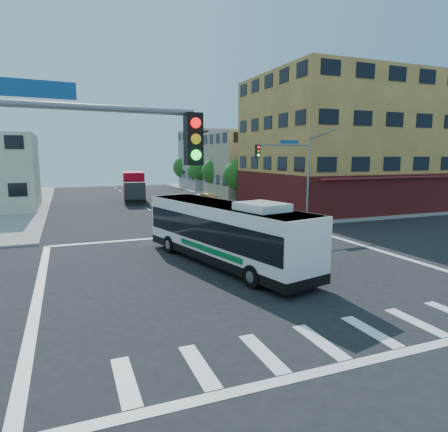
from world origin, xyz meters
name	(u,v)px	position (x,y,z in m)	size (l,w,h in m)	color
ground	(244,270)	(0.00, 0.00, 0.00)	(120.00, 120.00, 0.00)	black
sidewalk_ne	(350,190)	(35.00, 35.00, 0.07)	(50.00, 50.00, 0.15)	gray
corner_building_ne	(341,154)	(19.99, 18.48, 5.89)	(18.10, 15.44, 14.00)	gold
building_east_near	(254,164)	(16.98, 33.98, 4.51)	(12.06, 10.06, 9.00)	tan
building_east_far	(219,160)	(16.98, 47.98, 5.01)	(12.06, 10.06, 10.00)	#999894
signal_mast_ne	(292,165)	(9.08, 10.62, 4.98)	(7.91, 1.13, 8.07)	slate
signal_mast_sw	(5,206)	(-9.08, -10.64, 4.98)	(7.91, 1.01, 8.07)	slate
street_tree_a	(238,173)	(11.90, 27.92, 3.59)	(3.60, 3.60, 5.53)	#332412
street_tree_b	(216,170)	(11.90, 35.92, 3.75)	(3.80, 3.80, 5.79)	#332412
street_tree_c	(199,170)	(11.90, 43.92, 3.46)	(3.40, 3.40, 5.29)	#332412
street_tree_d	(185,166)	(11.90, 51.92, 3.88)	(4.00, 4.00, 6.03)	#332412
transit_bus	(224,232)	(-0.50, 1.44, 1.77)	(5.38, 12.49, 3.62)	black
box_truck	(134,188)	(-0.31, 32.47, 1.79)	(3.34, 8.45, 3.70)	#252529
parked_car	(210,198)	(7.62, 26.61, 0.72)	(1.70, 4.23, 1.44)	tan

